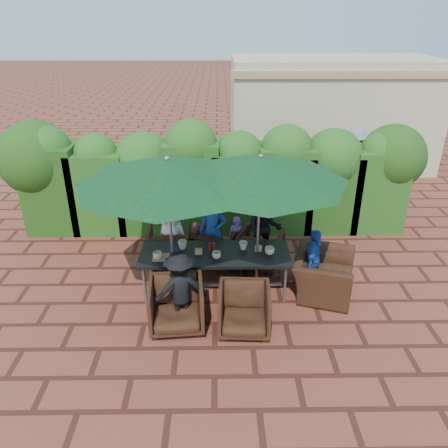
{
  "coord_description": "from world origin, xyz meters",
  "views": [
    {
      "loc": [
        0.07,
        -6.58,
        4.4
      ],
      "look_at": [
        0.16,
        0.4,
        1.0
      ],
      "focal_mm": 35.0,
      "sensor_mm": 36.0,
      "label": 1
    }
  ],
  "objects_px": {
    "chair_far_mid": "(216,245)",
    "umbrella_right": "(260,169)",
    "chair_near_left": "(176,303)",
    "umbrella_left": "(168,172)",
    "chair_end_right": "(324,268)",
    "chair_near_right": "(244,308)",
    "chair_far_left": "(169,244)",
    "dining_table": "(215,257)",
    "chair_far_right": "(261,246)"
  },
  "relations": [
    {
      "from": "chair_near_right",
      "to": "chair_end_right",
      "type": "distance_m",
      "value": 1.7
    },
    {
      "from": "chair_far_right",
      "to": "umbrella_left",
      "type": "bearing_deg",
      "value": 53.6
    },
    {
      "from": "chair_far_right",
      "to": "chair_end_right",
      "type": "xyz_separation_m",
      "value": [
        0.98,
        -0.94,
        0.09
      ]
    },
    {
      "from": "dining_table",
      "to": "umbrella_left",
      "type": "relative_size",
      "value": 0.87
    },
    {
      "from": "chair_near_right",
      "to": "chair_end_right",
      "type": "bearing_deg",
      "value": 37.26
    },
    {
      "from": "chair_near_right",
      "to": "chair_end_right",
      "type": "relative_size",
      "value": 0.71
    },
    {
      "from": "chair_far_mid",
      "to": "umbrella_right",
      "type": "bearing_deg",
      "value": 150.63
    },
    {
      "from": "chair_near_left",
      "to": "chair_far_right",
      "type": "bearing_deg",
      "value": 46.65
    },
    {
      "from": "chair_far_left",
      "to": "chair_far_mid",
      "type": "relative_size",
      "value": 1.07
    },
    {
      "from": "chair_far_left",
      "to": "chair_far_right",
      "type": "relative_size",
      "value": 1.03
    },
    {
      "from": "chair_far_left",
      "to": "chair_near_right",
      "type": "height_order",
      "value": "chair_far_left"
    },
    {
      "from": "chair_near_right",
      "to": "chair_end_right",
      "type": "height_order",
      "value": "chair_end_right"
    },
    {
      "from": "umbrella_right",
      "to": "chair_near_right",
      "type": "relative_size",
      "value": 3.52
    },
    {
      "from": "dining_table",
      "to": "chair_far_left",
      "type": "distance_m",
      "value": 1.34
    },
    {
      "from": "chair_far_left",
      "to": "chair_end_right",
      "type": "bearing_deg",
      "value": 156.12
    },
    {
      "from": "chair_near_left",
      "to": "dining_table",
      "type": "bearing_deg",
      "value": 53.57
    },
    {
      "from": "chair_far_left",
      "to": "chair_far_right",
      "type": "distance_m",
      "value": 1.74
    },
    {
      "from": "dining_table",
      "to": "chair_near_right",
      "type": "relative_size",
      "value": 3.18
    },
    {
      "from": "chair_far_right",
      "to": "chair_near_left",
      "type": "height_order",
      "value": "chair_near_left"
    },
    {
      "from": "umbrella_right",
      "to": "chair_end_right",
      "type": "relative_size",
      "value": 2.51
    },
    {
      "from": "chair_far_mid",
      "to": "chair_far_right",
      "type": "distance_m",
      "value": 0.84
    },
    {
      "from": "chair_far_mid",
      "to": "chair_near_left",
      "type": "bearing_deg",
      "value": 95.21
    },
    {
      "from": "dining_table",
      "to": "chair_near_left",
      "type": "relative_size",
      "value": 3.0
    },
    {
      "from": "umbrella_left",
      "to": "chair_near_left",
      "type": "height_order",
      "value": "umbrella_left"
    },
    {
      "from": "chair_far_mid",
      "to": "chair_end_right",
      "type": "relative_size",
      "value": 0.68
    },
    {
      "from": "umbrella_right",
      "to": "chair_far_mid",
      "type": "bearing_deg",
      "value": 127.75
    },
    {
      "from": "chair_far_mid",
      "to": "chair_far_right",
      "type": "bearing_deg",
      "value": -162.44
    },
    {
      "from": "dining_table",
      "to": "chair_far_left",
      "type": "bearing_deg",
      "value": 132.22
    },
    {
      "from": "chair_far_mid",
      "to": "chair_near_right",
      "type": "distance_m",
      "value": 2.03
    },
    {
      "from": "umbrella_right",
      "to": "chair_end_right",
      "type": "height_order",
      "value": "umbrella_right"
    },
    {
      "from": "chair_far_mid",
      "to": "chair_near_right",
      "type": "xyz_separation_m",
      "value": [
        0.43,
        -1.98,
        0.02
      ]
    },
    {
      "from": "dining_table",
      "to": "chair_near_left",
      "type": "height_order",
      "value": "chair_near_left"
    },
    {
      "from": "chair_far_mid",
      "to": "chair_end_right",
      "type": "distance_m",
      "value": 2.09
    },
    {
      "from": "umbrella_right",
      "to": "chair_near_right",
      "type": "distance_m",
      "value": 2.13
    },
    {
      "from": "chair_far_right",
      "to": "chair_near_left",
      "type": "bearing_deg",
      "value": 74.28
    },
    {
      "from": "umbrella_right",
      "to": "chair_near_right",
      "type": "xyz_separation_m",
      "value": [
        -0.27,
        -1.08,
        -1.82
      ]
    },
    {
      "from": "chair_near_left",
      "to": "chair_far_mid",
      "type": "bearing_deg",
      "value": 67.58
    },
    {
      "from": "umbrella_left",
      "to": "chair_far_left",
      "type": "relative_size",
      "value": 3.58
    },
    {
      "from": "umbrella_right",
      "to": "chair_far_mid",
      "type": "relative_size",
      "value": 3.68
    },
    {
      "from": "chair_far_left",
      "to": "chair_near_left",
      "type": "relative_size",
      "value": 0.97
    },
    {
      "from": "dining_table",
      "to": "chair_far_right",
      "type": "bearing_deg",
      "value": 45.07
    },
    {
      "from": "umbrella_right",
      "to": "chair_near_left",
      "type": "bearing_deg",
      "value": -142.93
    },
    {
      "from": "dining_table",
      "to": "umbrella_right",
      "type": "relative_size",
      "value": 0.9
    },
    {
      "from": "dining_table",
      "to": "chair_end_right",
      "type": "relative_size",
      "value": 2.27
    },
    {
      "from": "chair_far_mid",
      "to": "dining_table",
      "type": "bearing_deg",
      "value": 111.88
    },
    {
      "from": "umbrella_right",
      "to": "chair_end_right",
      "type": "xyz_separation_m",
      "value": [
        1.13,
        -0.12,
        -1.73
      ]
    },
    {
      "from": "umbrella_left",
      "to": "umbrella_right",
      "type": "height_order",
      "value": "same"
    },
    {
      "from": "dining_table",
      "to": "chair_near_right",
      "type": "xyz_separation_m",
      "value": [
        0.44,
        -1.05,
        -0.28
      ]
    },
    {
      "from": "umbrella_left",
      "to": "chair_near_right",
      "type": "xyz_separation_m",
      "value": [
        1.15,
        -0.98,
        -1.82
      ]
    },
    {
      "from": "chair_far_left",
      "to": "chair_end_right",
      "type": "height_order",
      "value": "chair_end_right"
    }
  ]
}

